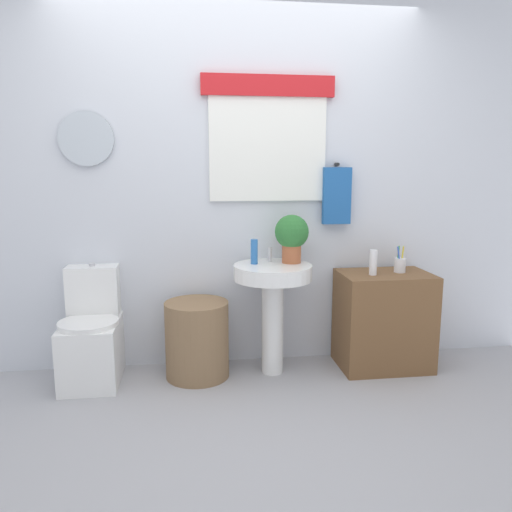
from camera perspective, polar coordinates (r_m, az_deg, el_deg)
The scene contains 11 objects.
ground_plane at distance 2.80m, azimuth 0.62°, elevation -20.11°, with size 8.00×8.00×0.00m, color #A3A3A8.
back_wall at distance 3.56m, azimuth -2.00°, elevation 8.44°, with size 4.40×0.18×2.60m.
toilet at distance 3.53m, azimuth -18.24°, elevation -8.86°, with size 0.38×0.51×0.77m.
laundry_hamper at distance 3.45m, azimuth -6.75°, elevation -9.46°, with size 0.43×0.43×0.52m, color #846647.
pedestal_sink at distance 3.40m, azimuth 1.92°, elevation -4.03°, with size 0.53×0.53×0.76m.
faucet at distance 3.46m, azimuth 1.61°, elevation 0.17°, with size 0.03×0.03×0.10m, color silver.
wooden_cabinet at distance 3.68m, azimuth 14.38°, elevation -7.12°, with size 0.63×0.44×0.68m, color brown.
soap_bottle at distance 3.37m, azimuth -0.21°, elevation 0.50°, with size 0.05×0.05×0.17m, color #2D6BB7.
potted_plant at distance 3.41m, azimuth 4.11°, elevation 2.42°, with size 0.23×0.23×0.33m.
lotion_bottle at distance 3.50m, azimuth 13.27°, elevation -0.72°, with size 0.05×0.05×0.17m, color white.
toothbrush_cup at distance 3.64m, azimuth 16.14°, elevation -0.96°, with size 0.08×0.08×0.19m.
Camera 1 is at (-0.35, -2.40, 1.41)m, focal length 34.96 mm.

